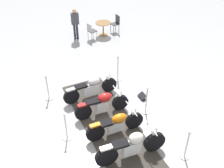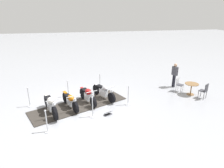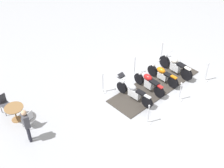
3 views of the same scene
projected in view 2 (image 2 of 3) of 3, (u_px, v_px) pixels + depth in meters
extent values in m
plane|color=#A8AAB2|center=(80.00, 105.00, 11.22)|extent=(80.00, 80.00, 0.00)
cube|color=#38332D|center=(80.00, 105.00, 11.21)|extent=(3.76, 5.69, 0.04)
cylinder|color=black|center=(55.00, 113.00, 9.57)|extent=(0.71, 0.36, 0.70)
cylinder|color=black|center=(47.00, 101.00, 10.83)|extent=(0.71, 0.36, 0.70)
cube|color=silver|center=(51.00, 106.00, 10.18)|extent=(0.62, 0.42, 0.44)
ellipsoid|color=silver|center=(50.00, 101.00, 9.94)|extent=(0.54, 0.47, 0.34)
cube|color=black|center=(48.00, 98.00, 10.37)|extent=(0.56, 0.45, 0.08)
cube|color=silver|center=(46.00, 95.00, 10.70)|extent=(0.42, 0.28, 0.06)
cylinder|color=silver|center=(54.00, 107.00, 9.53)|extent=(0.30, 0.16, 0.60)
cylinder|color=silver|center=(53.00, 100.00, 9.46)|extent=(0.26, 0.66, 0.04)
sphere|color=silver|center=(54.00, 105.00, 9.45)|extent=(0.18, 0.18, 0.18)
cylinder|color=black|center=(75.00, 107.00, 10.25)|extent=(0.63, 0.35, 0.63)
cylinder|color=black|center=(65.00, 98.00, 11.35)|extent=(0.63, 0.35, 0.63)
cube|color=silver|center=(70.00, 102.00, 10.79)|extent=(0.60, 0.42, 0.34)
ellipsoid|color=#D16B0F|center=(71.00, 98.00, 10.58)|extent=(0.60, 0.47, 0.30)
cube|color=black|center=(68.00, 96.00, 10.96)|extent=(0.48, 0.40, 0.08)
cube|color=#D16B0F|center=(65.00, 92.00, 11.23)|extent=(0.38, 0.27, 0.06)
cylinder|color=silver|center=(75.00, 102.00, 10.21)|extent=(0.27, 0.16, 0.54)
cylinder|color=silver|center=(74.00, 96.00, 10.15)|extent=(0.33, 0.75, 0.04)
sphere|color=silver|center=(75.00, 100.00, 10.14)|extent=(0.18, 0.18, 0.18)
cylinder|color=black|center=(93.00, 102.00, 10.83)|extent=(0.62, 0.34, 0.61)
cylinder|color=black|center=(83.00, 94.00, 11.96)|extent=(0.62, 0.34, 0.61)
cube|color=silver|center=(88.00, 96.00, 11.37)|extent=(0.52, 0.39, 0.42)
ellipsoid|color=#AD1919|center=(88.00, 92.00, 11.15)|extent=(0.60, 0.48, 0.32)
cube|color=black|center=(85.00, 90.00, 11.53)|extent=(0.57, 0.45, 0.08)
cube|color=#AD1919|center=(82.00, 88.00, 11.84)|extent=(0.37, 0.27, 0.06)
cylinder|color=silver|center=(93.00, 97.00, 10.80)|extent=(0.28, 0.16, 0.53)
cylinder|color=silver|center=(92.00, 92.00, 10.74)|extent=(0.26, 0.62, 0.04)
sphere|color=silver|center=(93.00, 96.00, 10.73)|extent=(0.18, 0.18, 0.18)
cylinder|color=black|center=(112.00, 98.00, 11.39)|extent=(0.60, 0.38, 0.61)
cylinder|color=black|center=(96.00, 89.00, 12.58)|extent=(0.60, 0.38, 0.61)
cube|color=silver|center=(103.00, 92.00, 11.96)|extent=(0.67, 0.48, 0.41)
ellipsoid|color=#B7BAC1|center=(105.00, 88.00, 11.73)|extent=(0.57, 0.47, 0.28)
cube|color=black|center=(100.00, 86.00, 12.15)|extent=(0.54, 0.44, 0.08)
cube|color=#B7BAC1|center=(96.00, 84.00, 12.46)|extent=(0.37, 0.28, 0.06)
cylinder|color=silver|center=(111.00, 93.00, 11.35)|extent=(0.29, 0.19, 0.52)
cylinder|color=silver|center=(110.00, 88.00, 11.29)|extent=(0.33, 0.61, 0.04)
sphere|color=silver|center=(111.00, 91.00, 11.29)|extent=(0.18, 0.18, 0.18)
cylinder|color=silver|center=(128.00, 104.00, 11.32)|extent=(0.35, 0.35, 0.03)
cylinder|color=silver|center=(128.00, 96.00, 11.13)|extent=(0.05, 0.05, 1.05)
sphere|color=silver|center=(129.00, 87.00, 10.93)|extent=(0.09, 0.09, 0.09)
cylinder|color=silver|center=(48.00, 131.00, 8.80)|extent=(0.29, 0.29, 0.03)
cylinder|color=silver|center=(47.00, 121.00, 8.63)|extent=(0.05, 0.05, 0.99)
sphere|color=silver|center=(45.00, 111.00, 8.44)|extent=(0.09, 0.09, 0.09)
cylinder|color=silver|center=(69.00, 96.00, 12.37)|extent=(0.35, 0.35, 0.03)
cylinder|color=silver|center=(68.00, 89.00, 12.20)|extent=(0.05, 0.05, 0.96)
sphere|color=silver|center=(67.00, 81.00, 12.02)|extent=(0.09, 0.09, 0.09)
cylinder|color=silver|center=(93.00, 116.00, 10.06)|extent=(0.35, 0.35, 0.03)
cylinder|color=silver|center=(93.00, 107.00, 9.88)|extent=(0.05, 0.05, 1.01)
sphere|color=silver|center=(92.00, 97.00, 9.69)|extent=(0.09, 0.09, 0.09)
cylinder|color=silver|center=(100.00, 88.00, 13.63)|extent=(0.35, 0.35, 0.03)
cylinder|color=silver|center=(100.00, 82.00, 13.46)|extent=(0.05, 0.05, 0.95)
sphere|color=silver|center=(100.00, 75.00, 13.28)|extent=(0.09, 0.09, 0.09)
cylinder|color=silver|center=(30.00, 106.00, 11.12)|extent=(0.29, 0.29, 0.03)
cylinder|color=silver|center=(29.00, 98.00, 10.93)|extent=(0.05, 0.05, 1.04)
sphere|color=silver|center=(27.00, 88.00, 10.73)|extent=(0.09, 0.09, 0.09)
cube|color=#333338|center=(108.00, 114.00, 10.24)|extent=(0.35, 0.46, 0.02)
cube|color=black|center=(108.00, 112.00, 10.20)|extent=(0.35, 0.43, 0.14)
cylinder|color=olive|center=(190.00, 94.00, 12.69)|extent=(0.46, 0.46, 0.02)
cylinder|color=olive|center=(191.00, 89.00, 12.56)|extent=(0.07, 0.07, 0.69)
cylinder|color=olive|center=(192.00, 84.00, 12.44)|extent=(0.84, 0.84, 0.03)
cylinder|color=#B7B7BC|center=(183.00, 88.00, 13.08)|extent=(0.03, 0.03, 0.45)
cylinder|color=#B7B7BC|center=(181.00, 90.00, 12.84)|extent=(0.03, 0.03, 0.45)
cylinder|color=#B7B7BC|center=(178.00, 87.00, 13.29)|extent=(0.03, 0.03, 0.45)
cylinder|color=#B7B7BC|center=(176.00, 88.00, 13.05)|extent=(0.03, 0.03, 0.45)
cube|color=#3F3F47|center=(180.00, 85.00, 12.98)|extent=(0.56, 0.56, 0.04)
cube|color=#B7B7BC|center=(178.00, 81.00, 13.01)|extent=(0.27, 0.33, 0.41)
cylinder|color=#2D2D33|center=(198.00, 94.00, 12.10)|extent=(0.03, 0.03, 0.47)
cylinder|color=#2D2D33|center=(201.00, 93.00, 12.31)|extent=(0.03, 0.03, 0.47)
cylinder|color=#2D2D33|center=(204.00, 96.00, 11.86)|extent=(0.03, 0.03, 0.47)
cylinder|color=#2D2D33|center=(206.00, 95.00, 12.07)|extent=(0.03, 0.03, 0.47)
cube|color=#3F3F47|center=(203.00, 91.00, 11.99)|extent=(0.55, 0.55, 0.04)
cube|color=#2D2D33|center=(207.00, 88.00, 11.77)|extent=(0.22, 0.36, 0.46)
cylinder|color=#23232D|center=(174.00, 81.00, 13.75)|extent=(0.12, 0.12, 0.87)
cylinder|color=#23232D|center=(173.00, 81.00, 13.87)|extent=(0.12, 0.12, 0.87)
cube|color=#3F3F47|center=(175.00, 71.00, 13.55)|extent=(0.44, 0.30, 0.61)
sphere|color=tan|center=(176.00, 65.00, 13.40)|extent=(0.22, 0.22, 0.22)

